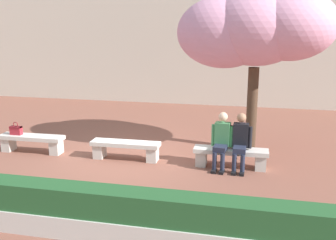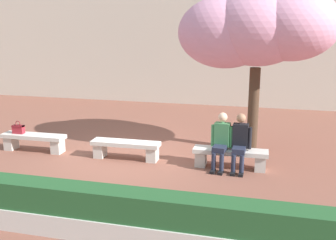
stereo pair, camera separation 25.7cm
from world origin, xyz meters
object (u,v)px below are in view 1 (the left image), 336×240
(person_seated_left, at_px, (222,138))
(handbag, at_px, (16,130))
(stone_bench_near_west, at_px, (126,148))
(person_seated_right, at_px, (240,140))
(cherry_tree_main, at_px, (257,28))
(stone_bench_west_end, at_px, (32,141))
(stone_bench_center, at_px, (231,155))

(person_seated_left, xyz_separation_m, handbag, (-5.29, 0.04, -0.12))
(stone_bench_near_west, bearing_deg, person_seated_left, -1.31)
(person_seated_left, bearing_deg, person_seated_right, -0.04)
(person_seated_right, relative_size, cherry_tree_main, 0.31)
(stone_bench_west_end, relative_size, cherry_tree_main, 0.41)
(person_seated_left, bearing_deg, handbag, 179.54)
(stone_bench_west_end, distance_m, stone_bench_near_west, 2.54)
(stone_bench_near_west, height_order, handbag, handbag)
(stone_bench_center, xyz_separation_m, person_seated_left, (-0.21, -0.05, 0.40))
(stone_bench_center, bearing_deg, stone_bench_west_end, 180.00)
(person_seated_left, distance_m, handbag, 5.29)
(stone_bench_near_west, relative_size, handbag, 5.02)
(stone_bench_center, relative_size, handbag, 5.02)
(stone_bench_center, xyz_separation_m, person_seated_right, (0.20, -0.05, 0.40))
(stone_bench_west_end, relative_size, person_seated_right, 1.32)
(person_seated_left, relative_size, cherry_tree_main, 0.31)
(stone_bench_near_west, xyz_separation_m, cherry_tree_main, (2.98, 1.41, 2.83))
(stone_bench_west_end, bearing_deg, person_seated_left, -0.63)
(stone_bench_center, relative_size, person_seated_right, 1.32)
(stone_bench_near_west, distance_m, cherry_tree_main, 4.34)
(person_seated_right, relative_size, handbag, 3.81)
(cherry_tree_main, bearing_deg, stone_bench_near_west, -154.71)
(person_seated_right, bearing_deg, cherry_tree_main, 81.08)
(stone_bench_center, distance_m, handbag, 5.51)
(person_seated_left, relative_size, person_seated_right, 1.00)
(person_seated_right, bearing_deg, stone_bench_near_west, 178.88)
(handbag, xyz_separation_m, cherry_tree_main, (5.94, 1.42, 2.55))
(stone_bench_near_west, bearing_deg, cherry_tree_main, 25.29)
(stone_bench_west_end, height_order, handbag, handbag)
(cherry_tree_main, bearing_deg, stone_bench_west_end, -165.70)
(stone_bench_west_end, bearing_deg, person_seated_right, -0.58)
(person_seated_left, bearing_deg, stone_bench_center, 13.95)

